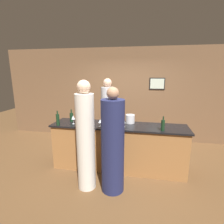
% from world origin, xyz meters
% --- Properties ---
extents(ground_plane, '(14.00, 14.00, 0.00)m').
position_xyz_m(ground_plane, '(0.00, 0.00, 0.00)').
color(ground_plane, brown).
extents(back_wall, '(8.00, 0.08, 2.80)m').
position_xyz_m(back_wall, '(0.00, 1.87, 1.40)').
color(back_wall, brown).
rests_on(back_wall, ground_plane).
extents(bar_counter, '(2.85, 0.65, 0.99)m').
position_xyz_m(bar_counter, '(0.00, 0.00, 0.50)').
color(bar_counter, '#996638').
rests_on(bar_counter, ground_plane).
extents(bartender, '(0.33, 0.33, 1.93)m').
position_xyz_m(bartender, '(-0.40, 0.75, 0.91)').
color(bartender, '#B2B2B7').
rests_on(bartender, ground_plane).
extents(guest_0, '(0.40, 0.40, 1.85)m').
position_xyz_m(guest_0, '(0.02, -0.75, 0.85)').
color(guest_0, '#1E234C').
rests_on(guest_0, ground_plane).
extents(guest_1, '(0.32, 0.32, 1.96)m').
position_xyz_m(guest_1, '(-0.47, -0.76, 0.92)').
color(guest_1, silver).
rests_on(guest_1, ground_plane).
extents(wine_bottle_0, '(0.07, 0.07, 0.31)m').
position_xyz_m(wine_bottle_0, '(-1.24, -0.26, 1.12)').
color(wine_bottle_0, black).
rests_on(wine_bottle_0, bar_counter).
extents(wine_bottle_1, '(0.08, 0.08, 0.28)m').
position_xyz_m(wine_bottle_1, '(-1.08, 0.07, 1.10)').
color(wine_bottle_1, black).
rests_on(wine_bottle_1, bar_counter).
extents(wine_bottle_2, '(0.07, 0.07, 0.28)m').
position_xyz_m(wine_bottle_2, '(0.88, -0.21, 1.10)').
color(wine_bottle_2, black).
rests_on(wine_bottle_2, bar_counter).
extents(ice_bucket, '(0.20, 0.20, 0.18)m').
position_xyz_m(ice_bucket, '(0.23, 0.19, 1.09)').
color(ice_bucket, silver).
rests_on(ice_bucket, bar_counter).
extents(wine_glass_0, '(0.08, 0.08, 0.17)m').
position_xyz_m(wine_glass_0, '(-0.74, -0.28, 1.12)').
color(wine_glass_0, silver).
rests_on(wine_glass_0, bar_counter).
extents(wine_glass_1, '(0.07, 0.07, 0.17)m').
position_xyz_m(wine_glass_1, '(-0.03, -0.03, 1.12)').
color(wine_glass_1, silver).
rests_on(wine_glass_1, bar_counter).
extents(wine_glass_2, '(0.07, 0.07, 0.16)m').
position_xyz_m(wine_glass_2, '(-0.79, -0.10, 1.11)').
color(wine_glass_2, silver).
rests_on(wine_glass_2, bar_counter).
extents(wine_glass_3, '(0.08, 0.08, 0.15)m').
position_xyz_m(wine_glass_3, '(-0.35, -0.18, 1.10)').
color(wine_glass_3, silver).
rests_on(wine_glass_3, bar_counter).
extents(wine_glass_4, '(0.08, 0.08, 0.18)m').
position_xyz_m(wine_glass_4, '(-0.14, -0.21, 1.13)').
color(wine_glass_4, silver).
rests_on(wine_glass_4, bar_counter).
extents(wine_glass_5, '(0.06, 0.06, 0.15)m').
position_xyz_m(wine_glass_5, '(0.13, -0.11, 1.10)').
color(wine_glass_5, silver).
rests_on(wine_glass_5, bar_counter).
extents(wine_glass_6, '(0.08, 0.08, 0.18)m').
position_xyz_m(wine_glass_6, '(-0.97, -0.10, 1.13)').
color(wine_glass_6, silver).
rests_on(wine_glass_6, bar_counter).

